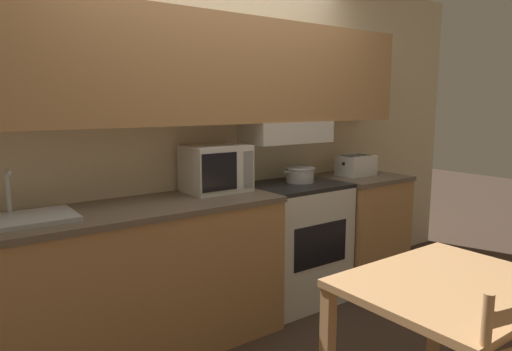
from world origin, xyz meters
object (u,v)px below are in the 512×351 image
object	(u,v)px
stove_range	(295,242)
cooking_pot	(300,174)
sink_basin	(14,219)
microwave	(216,168)
toaster	(356,165)
dining_table	(451,303)

from	to	relation	value
stove_range	cooking_pot	distance (m)	0.53
stove_range	sink_basin	xyz separation A→B (m)	(-1.92, -0.02, 0.48)
microwave	toaster	distance (m)	1.32
cooking_pot	toaster	xyz separation A→B (m)	(0.61, -0.02, 0.02)
toaster	stove_range	bearing A→B (deg)	-179.34
sink_basin	microwave	bearing A→B (deg)	5.30
microwave	sink_basin	distance (m)	1.28
stove_range	sink_basin	world-z (taller)	sink_basin
microwave	sink_basin	size ratio (longest dim) A/B	0.72
stove_range	dining_table	xyz separation A→B (m)	(-0.36, -1.50, 0.15)
stove_range	toaster	distance (m)	0.87
stove_range	toaster	world-z (taller)	toaster
toaster	cooking_pot	bearing A→B (deg)	178.12
microwave	cooking_pot	bearing A→B (deg)	-5.51
sink_basin	dining_table	bearing A→B (deg)	-43.43
stove_range	microwave	bearing A→B (deg)	171.54
microwave	dining_table	xyz separation A→B (m)	(0.29, -1.60, -0.47)
stove_range	sink_basin	bearing A→B (deg)	-179.35
cooking_pot	dining_table	world-z (taller)	cooking_pot
stove_range	cooking_pot	xyz separation A→B (m)	(0.06, 0.03, 0.53)
stove_range	dining_table	size ratio (longest dim) A/B	0.96
microwave	toaster	world-z (taller)	microwave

